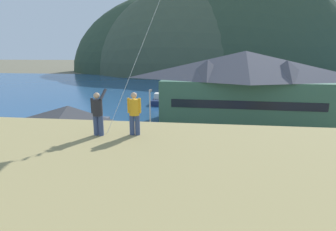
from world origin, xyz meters
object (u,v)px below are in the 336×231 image
(moored_boat_wharfside, at_px, (159,100))
(parking_light_pole, at_px, (150,113))
(parked_car_corner_spot, at_px, (217,182))
(parked_car_mid_row_near, at_px, (163,147))
(parked_car_front_row_end, at_px, (120,173))
(person_companion, at_px, (134,112))
(parked_car_front_row_silver, at_px, (56,166))
(moored_boat_outer_mooring, at_px, (193,104))
(harbor_lodge, at_px, (244,86))
(storage_shed_near_lot, at_px, (70,128))
(person_kite_flyer, at_px, (98,112))
(parked_car_lone_by_shed, at_px, (210,153))
(wharf_dock, at_px, (176,103))
(parked_car_back_row_right, at_px, (291,190))
(parked_car_back_row_left, at_px, (307,160))

(moored_boat_wharfside, relative_size, parking_light_pole, 1.15)
(parked_car_corner_spot, distance_m, parked_car_mid_row_near, 8.24)
(parked_car_front_row_end, height_order, parked_car_mid_row_near, same)
(moored_boat_wharfside, height_order, person_companion, person_companion)
(parked_car_front_row_silver, bearing_deg, moored_boat_outer_mooring, 71.00)
(harbor_lodge, relative_size, storage_shed_near_lot, 3.23)
(parked_car_front_row_end, relative_size, parked_car_mid_row_near, 0.98)
(parking_light_pole, bearing_deg, parked_car_front_row_end, -93.47)
(person_kite_flyer, bearing_deg, moored_boat_wharfside, 95.86)
(parked_car_lone_by_shed, relative_size, person_companion, 2.47)
(wharf_dock, height_order, moored_boat_outer_mooring, moored_boat_outer_mooring)
(moored_boat_outer_mooring, xyz_separation_m, parked_car_lone_by_shed, (2.39, -25.58, 0.34))
(storage_shed_near_lot, height_order, parked_car_front_row_end, storage_shed_near_lot)
(moored_boat_wharfside, distance_m, person_companion, 43.81)
(moored_boat_wharfside, height_order, parked_car_front_row_end, moored_boat_wharfside)
(harbor_lodge, xyz_separation_m, parking_light_pole, (-11.56, -11.21, -1.81))
(parked_car_mid_row_near, bearing_deg, parked_car_back_row_right, -36.07)
(parking_light_pole, bearing_deg, person_kite_flyer, -85.44)
(moored_boat_wharfside, xyz_separation_m, parked_car_front_row_silver, (-3.34, -33.65, 0.34))
(storage_shed_near_lot, xyz_separation_m, parked_car_corner_spot, (14.76, -7.09, -1.49))
(wharf_dock, height_order, parked_car_front_row_silver, parked_car_front_row_silver)
(parked_car_lone_by_shed, xyz_separation_m, person_companion, (-3.56, -13.67, 6.88))
(harbor_lodge, xyz_separation_m, moored_boat_outer_mooring, (-7.50, 9.98, -4.79))
(harbor_lodge, relative_size, parked_car_lone_by_shed, 5.82)
(wharf_dock, relative_size, moored_boat_wharfside, 2.07)
(parked_car_front_row_silver, height_order, parked_car_back_row_right, same)
(parked_car_back_row_left, height_order, parking_light_pole, parking_light_pole)
(moored_boat_outer_mooring, xyz_separation_m, person_companion, (-1.17, -39.25, 7.23))
(moored_boat_outer_mooring, bearing_deg, person_kite_flyer, -93.77)
(parked_car_front_row_end, xyz_separation_m, person_kite_flyer, (2.04, -8.65, 6.90))
(person_kite_flyer, bearing_deg, parking_light_pole, 94.56)
(harbor_lodge, relative_size, person_companion, 14.36)
(person_kite_flyer, bearing_deg, parked_car_corner_spot, 56.60)
(parked_car_corner_spot, relative_size, person_companion, 2.46)
(parked_car_front_row_end, bearing_deg, parked_car_corner_spot, -3.77)
(harbor_lodge, xyz_separation_m, moored_boat_wharfside, (-14.52, 13.54, -4.79))
(parked_car_front_row_end, bearing_deg, moored_boat_wharfside, 93.95)
(moored_boat_outer_mooring, distance_m, parked_car_front_row_silver, 31.82)
(storage_shed_near_lot, xyz_separation_m, parked_car_lone_by_shed, (14.37, -1.35, -1.49))
(parked_car_lone_by_shed, height_order, person_kite_flyer, person_kite_flyer)
(parked_car_back_row_right, distance_m, person_companion, 13.44)
(storage_shed_near_lot, xyz_separation_m, moored_boat_outer_mooring, (11.98, 24.23, -1.84))
(parked_car_back_row_left, height_order, parked_car_mid_row_near, same)
(moored_boat_outer_mooring, xyz_separation_m, parked_car_mid_row_near, (-2.14, -24.71, 0.34))
(moored_boat_wharfside, distance_m, parked_car_front_row_end, 34.48)
(parked_car_lone_by_shed, relative_size, parking_light_pole, 0.70)
(parked_car_corner_spot, xyz_separation_m, parked_car_lone_by_shed, (-0.39, 5.74, 0.00))
(parked_car_front_row_silver, relative_size, parked_car_lone_by_shed, 1.00)
(harbor_lodge, xyz_separation_m, parked_car_lone_by_shed, (-5.11, -15.60, -4.45))
(parked_car_lone_by_shed, distance_m, parked_car_back_row_right, 8.28)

